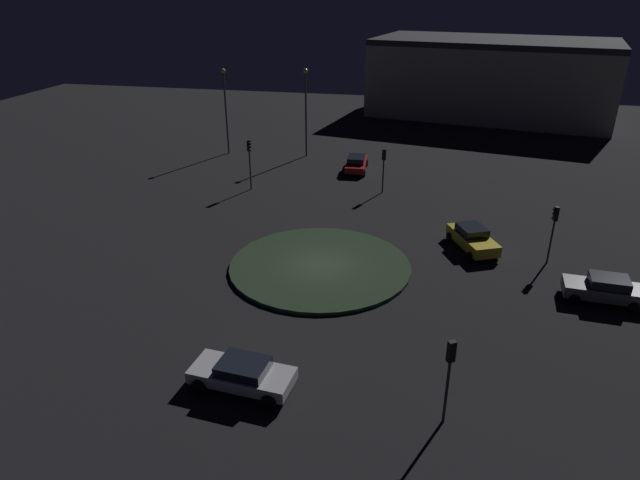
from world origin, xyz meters
name	(u,v)px	position (x,y,z in m)	size (l,w,h in m)	color
ground_plane	(320,267)	(0.00, 0.00, 0.00)	(116.64, 116.64, 0.00)	black
roundabout_island	(320,266)	(0.00, 0.00, 0.11)	(11.23, 11.23, 0.22)	#263823
car_grey	(604,289)	(-0.63, -16.15, 0.76)	(2.19, 4.22, 1.50)	slate
car_yellow	(472,238)	(4.70, -9.29, 0.77)	(4.68, 3.45, 1.53)	gold
car_silver	(242,374)	(-11.69, 0.94, 0.72)	(2.46, 4.65, 1.34)	silver
car_red	(356,163)	(19.86, 0.75, 0.75)	(4.62, 2.18, 1.44)	red
traffic_light_south	(554,223)	(3.59, -13.87, 2.71)	(0.35, 0.38, 3.79)	#2D2D2D
traffic_light_southwest	(449,365)	(-12.01, -7.62, 2.78)	(0.40, 0.37, 3.90)	#2D2D2D
traffic_light_east	(384,162)	(14.32, -2.31, 2.67)	(0.38, 0.33, 3.74)	#2D2D2D
traffic_light_northeast	(249,155)	(12.84, 8.76, 3.03)	(0.40, 0.37, 4.26)	#2D2D2D
streetlamp_northeast	(225,104)	(23.03, 14.60, 5.10)	(0.44, 0.44, 8.48)	#4C4C51
streetlamp_east	(306,104)	(23.71, 6.48, 5.27)	(0.46, 0.46, 8.64)	#4C4C51
store_building	(491,78)	(47.92, -12.74, 4.82)	(20.76, 32.06, 9.65)	#B7B299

